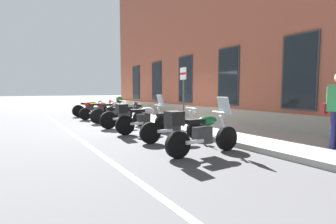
% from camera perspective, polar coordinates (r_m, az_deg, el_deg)
% --- Properties ---
extents(ground_plane, '(140.00, 140.00, 0.00)m').
position_cam_1_polar(ground_plane, '(10.67, -4.75, -3.04)').
color(ground_plane, '#424244').
extents(sidewalk, '(28.18, 3.19, 0.14)m').
position_cam_1_polar(sidewalk, '(11.47, 2.33, -2.10)').
color(sidewalk, gray).
rests_on(sidewalk, ground_plane).
extents(lane_stripe, '(28.18, 0.12, 0.01)m').
position_cam_1_polar(lane_stripe, '(9.64, -21.93, -4.22)').
color(lane_stripe, silver).
rests_on(lane_stripe, ground_plane).
extents(brick_pub_facade, '(22.18, 7.97, 10.10)m').
position_cam_1_polar(brick_pub_facade, '(15.63, 20.20, 17.83)').
color(brick_pub_facade, brown).
rests_on(brick_pub_facade, ground_plane).
extents(motorcycle_yellow_naked, '(0.62, 2.05, 0.93)m').
position_cam_1_polar(motorcycle_yellow_naked, '(14.96, -17.43, 0.88)').
color(motorcycle_yellow_naked, black).
rests_on(motorcycle_yellow_naked, ground_plane).
extents(motorcycle_red_sport, '(0.62, 2.10, 1.01)m').
position_cam_1_polar(motorcycle_red_sport, '(13.23, -15.11, 0.76)').
color(motorcycle_red_sport, black).
rests_on(motorcycle_red_sport, ground_plane).
extents(motorcycle_grey_naked, '(0.62, 2.11, 1.02)m').
position_cam_1_polar(motorcycle_grey_naked, '(11.72, -12.66, 0.03)').
color(motorcycle_grey_naked, black).
rests_on(motorcycle_grey_naked, ground_plane).
extents(motorcycle_black_sport, '(0.62, 2.11, 1.01)m').
position_cam_1_polar(motorcycle_black_sport, '(10.08, -9.53, -0.38)').
color(motorcycle_black_sport, black).
rests_on(motorcycle_black_sport, ground_plane).
extents(motorcycle_silver_touring, '(0.62, 2.12, 1.33)m').
position_cam_1_polar(motorcycle_silver_touring, '(8.55, -6.05, -1.28)').
color(motorcycle_silver_touring, black).
rests_on(motorcycle_silver_touring, ground_plane).
extents(motorcycle_black_naked, '(0.62, 2.10, 0.98)m').
position_cam_1_polar(motorcycle_black_naked, '(7.19, 1.59, -3.02)').
color(motorcycle_black_naked, black).
rests_on(motorcycle_black_naked, ground_plane).
extents(motorcycle_green_touring, '(0.62, 2.04, 1.33)m').
position_cam_1_polar(motorcycle_green_touring, '(5.72, 7.41, -4.39)').
color(motorcycle_green_touring, black).
rests_on(motorcycle_green_touring, ground_plane).
extents(parking_sign, '(0.36, 0.07, 2.21)m').
position_cam_1_polar(parking_sign, '(9.17, 3.57, 5.59)').
color(parking_sign, '#4C4C51').
rests_on(parking_sign, sidewalk).
extents(barrel_planter, '(0.59, 0.59, 0.99)m').
position_cam_1_polar(barrel_planter, '(15.82, -11.18, 1.58)').
color(barrel_planter, brown).
rests_on(barrel_planter, sidewalk).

